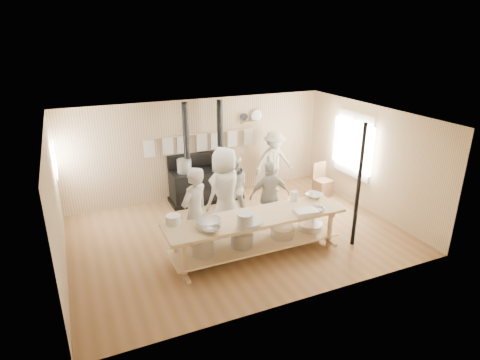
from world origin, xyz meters
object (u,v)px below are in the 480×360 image
(prep_table, at_px, (255,231))
(chair, at_px, (322,186))
(cook_left, at_px, (234,187))
(cook_center, at_px, (225,191))
(cook_right, at_px, (270,196))
(roasting_pan, at_px, (306,212))
(stove, at_px, (205,181))
(cook_by_window, at_px, (274,161))
(cook_far_left, at_px, (195,213))

(prep_table, height_order, chair, chair)
(cook_left, height_order, cook_center, cook_center)
(cook_left, distance_m, cook_right, 1.01)
(cook_left, distance_m, chair, 2.76)
(chair, bearing_deg, roasting_pan, -136.53)
(stove, relative_size, prep_table, 0.72)
(stove, relative_size, roasting_pan, 5.89)
(prep_table, relative_size, chair, 4.04)
(cook_right, bearing_deg, cook_center, -3.25)
(cook_left, xyz_separation_m, roasting_pan, (0.63, -2.13, 0.14))
(cook_left, xyz_separation_m, cook_by_window, (1.65, 1.05, 0.10))
(roasting_pan, bearing_deg, prep_table, 160.43)
(cook_left, xyz_separation_m, chair, (2.70, 0.23, -0.49))
(cook_far_left, relative_size, cook_by_window, 1.08)
(stove, distance_m, cook_left, 1.28)
(cook_left, bearing_deg, prep_table, 99.45)
(stove, xyz_separation_m, cook_by_window, (1.94, -0.17, 0.33))
(stove, relative_size, cook_center, 1.33)
(cook_center, bearing_deg, chair, 169.25)
(cook_center, relative_size, cook_right, 1.24)
(cook_center, bearing_deg, cook_by_window, -167.49)
(roasting_pan, bearing_deg, cook_far_left, 157.76)
(cook_far_left, height_order, cook_center, cook_center)
(prep_table, distance_m, cook_left, 1.84)
(stove, relative_size, cook_by_window, 1.52)
(cook_far_left, relative_size, roasting_pan, 4.17)
(cook_left, relative_size, cook_right, 0.96)
(stove, height_order, cook_by_window, stove)
(cook_center, distance_m, chair, 3.37)
(stove, distance_m, chair, 3.17)
(cook_far_left, height_order, chair, cook_far_left)
(stove, height_order, cook_center, stove)
(stove, bearing_deg, cook_far_left, -113.06)
(stove, height_order, roasting_pan, stove)
(prep_table, height_order, roasting_pan, roasting_pan)
(prep_table, height_order, cook_by_window, cook_by_window)
(cook_by_window, height_order, chair, cook_by_window)
(chair, bearing_deg, cook_center, -169.92)
(prep_table, relative_size, cook_far_left, 1.95)
(cook_center, bearing_deg, cook_left, -152.56)
(prep_table, bearing_deg, cook_by_window, 55.70)
(stove, distance_m, roasting_pan, 3.49)
(cook_center, bearing_deg, prep_table, 72.84)
(cook_far_left, xyz_separation_m, cook_center, (0.89, 0.67, 0.05))
(prep_table, relative_size, cook_by_window, 2.11)
(stove, height_order, chair, stove)
(stove, bearing_deg, prep_table, -90.04)
(cook_far_left, height_order, cook_by_window, cook_far_left)
(prep_table, bearing_deg, cook_left, 80.71)
(cook_by_window, height_order, roasting_pan, cook_by_window)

